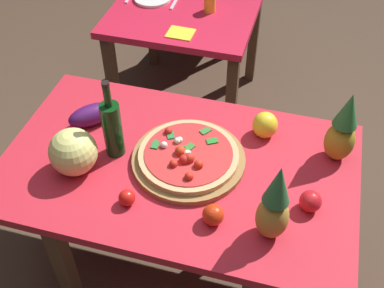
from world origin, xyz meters
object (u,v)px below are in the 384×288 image
(pineapple_left, at_px, (274,206))
(napkin_folded, at_px, (181,33))
(knife_utensil, at_px, (175,2))
(background_table, at_px, (187,21))
(wine_bottle, at_px, (112,128))
(bell_pepper, at_px, (265,125))
(tomato_by_bottle, at_px, (213,215))
(drinking_glass_juice, at_px, (210,3))
(pizza_board, at_px, (189,160))
(display_table, at_px, (178,178))
(melon, at_px, (73,152))
(tomato_beside_pepper, at_px, (127,198))
(pineapple_right, at_px, (343,131))
(tomato_near_board, at_px, (310,201))
(pizza, at_px, (188,155))
(eggplant, at_px, (91,115))

(pineapple_left, relative_size, napkin_folded, 2.35)
(pineapple_left, relative_size, knife_utensil, 1.83)
(background_table, xyz_separation_m, knife_utensil, (-0.07, -0.00, 0.12))
(wine_bottle, height_order, bell_pepper, wine_bottle)
(tomato_by_bottle, relative_size, drinking_glass_juice, 0.82)
(pizza_board, bearing_deg, pineapple_left, -34.92)
(pizza_board, relative_size, bell_pepper, 3.89)
(display_table, relative_size, melon, 7.54)
(wine_bottle, distance_m, tomato_beside_pepper, 0.29)
(display_table, bearing_deg, pineapple_right, 19.37)
(tomato_beside_pepper, bearing_deg, bell_pepper, 49.75)
(wine_bottle, relative_size, tomato_near_board, 4.34)
(pizza, relative_size, bell_pepper, 3.43)
(pizza_board, bearing_deg, tomato_near_board, -12.51)
(bell_pepper, relative_size, eggplant, 0.57)
(tomato_beside_pepper, relative_size, knife_utensil, 0.34)
(pizza, distance_m, pineapple_left, 0.45)
(wine_bottle, bearing_deg, pineapple_left, -18.84)
(drinking_glass_juice, bearing_deg, melon, -98.66)
(wine_bottle, relative_size, drinking_glass_juice, 3.68)
(background_table, distance_m, melon, 1.38)
(wine_bottle, xyz_separation_m, tomato_by_bottle, (0.45, -0.23, -0.09))
(melon, height_order, tomato_near_board, melon)
(tomato_beside_pepper, height_order, tomato_by_bottle, tomato_by_bottle)
(tomato_near_board, xyz_separation_m, tomato_by_bottle, (-0.32, -0.15, -0.00))
(tomato_by_bottle, bearing_deg, tomato_beside_pepper, -179.44)
(wine_bottle, height_order, tomato_beside_pepper, wine_bottle)
(display_table, bearing_deg, bell_pepper, 41.18)
(melon, bearing_deg, drinking_glass_juice, 81.34)
(display_table, height_order, melon, melon)
(pizza, xyz_separation_m, pineapple_right, (0.55, 0.19, 0.10))
(eggplant, relative_size, tomato_near_board, 2.52)
(drinking_glass_juice, bearing_deg, pineapple_left, -68.39)
(eggplant, xyz_separation_m, drinking_glass_juice, (0.25, 1.06, 0.00))
(pineapple_right, bearing_deg, pineapple_left, -114.31)
(pineapple_right, bearing_deg, pizza, -161.45)
(pineapple_right, bearing_deg, melon, -160.84)
(bell_pepper, height_order, drinking_glass_juice, bell_pepper)
(pizza, distance_m, drinking_glass_juice, 1.19)
(pizza_board, bearing_deg, drinking_glass_juice, 99.95)
(tomato_beside_pepper, bearing_deg, pizza, 58.56)
(drinking_glass_juice, relative_size, napkin_folded, 0.67)
(display_table, distance_m, tomato_near_board, 0.53)
(pizza, bearing_deg, pineapple_right, 18.55)
(wine_bottle, bearing_deg, pineapple_right, 13.88)
(display_table, bearing_deg, tomato_by_bottle, -49.55)
(background_table, distance_m, tomato_beside_pepper, 1.49)
(pizza, bearing_deg, eggplant, 166.04)
(bell_pepper, height_order, knife_utensil, bell_pepper)
(pizza, xyz_separation_m, knife_utensil, (-0.42, 1.21, -0.04))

